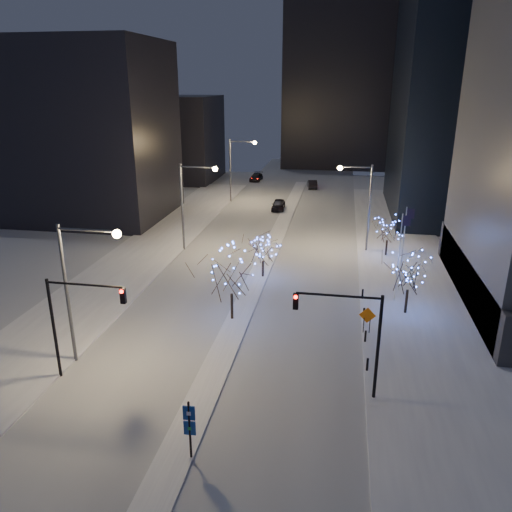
% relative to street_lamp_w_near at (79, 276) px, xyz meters
% --- Properties ---
extents(ground, '(160.00, 160.00, 0.00)m').
position_rel_street_lamp_w_near_xyz_m(ground, '(8.94, -2.00, -6.50)').
color(ground, silver).
rests_on(ground, ground).
extents(road, '(20.00, 130.00, 0.02)m').
position_rel_street_lamp_w_near_xyz_m(road, '(8.94, 33.00, -6.49)').
color(road, silver).
rests_on(road, ground).
extents(median, '(2.00, 80.00, 0.15)m').
position_rel_street_lamp_w_near_xyz_m(median, '(8.94, 28.00, -6.42)').
color(median, white).
rests_on(median, ground).
extents(east_sidewalk, '(10.00, 90.00, 0.15)m').
position_rel_street_lamp_w_near_xyz_m(east_sidewalk, '(23.94, 18.00, -6.42)').
color(east_sidewalk, white).
rests_on(east_sidewalk, ground).
extents(west_sidewalk, '(8.00, 90.00, 0.15)m').
position_rel_street_lamp_w_near_xyz_m(west_sidewalk, '(-5.06, 18.00, -6.42)').
color(west_sidewalk, white).
rests_on(west_sidewalk, ground).
extents(filler_west_near, '(22.00, 18.00, 24.00)m').
position_rel_street_lamp_w_near_xyz_m(filler_west_near, '(-19.06, 38.00, 5.50)').
color(filler_west_near, black).
rests_on(filler_west_near, ground).
extents(filler_west_far, '(18.00, 16.00, 16.00)m').
position_rel_street_lamp_w_near_xyz_m(filler_west_far, '(-17.06, 68.00, 1.50)').
color(filler_west_far, black).
rests_on(filler_west_far, ground).
extents(horizon_block, '(24.00, 14.00, 42.00)m').
position_rel_street_lamp_w_near_xyz_m(horizon_block, '(14.94, 90.00, 14.50)').
color(horizon_block, black).
rests_on(horizon_block, ground).
extents(street_lamp_w_near, '(4.40, 0.56, 10.00)m').
position_rel_street_lamp_w_near_xyz_m(street_lamp_w_near, '(0.00, 0.00, 0.00)').
color(street_lamp_w_near, '#595E66').
rests_on(street_lamp_w_near, ground).
extents(street_lamp_w_mid, '(4.40, 0.56, 10.00)m').
position_rel_street_lamp_w_near_xyz_m(street_lamp_w_mid, '(0.00, 25.00, 0.00)').
color(street_lamp_w_mid, '#595E66').
rests_on(street_lamp_w_mid, ground).
extents(street_lamp_w_far, '(4.40, 0.56, 10.00)m').
position_rel_street_lamp_w_near_xyz_m(street_lamp_w_far, '(0.00, 50.00, 0.00)').
color(street_lamp_w_far, '#595E66').
rests_on(street_lamp_w_far, ground).
extents(street_lamp_east, '(3.90, 0.56, 10.00)m').
position_rel_street_lamp_w_near_xyz_m(street_lamp_east, '(19.02, 28.00, -0.05)').
color(street_lamp_east, '#595E66').
rests_on(street_lamp_east, ground).
extents(traffic_signal_west, '(5.26, 0.43, 7.00)m').
position_rel_street_lamp_w_near_xyz_m(traffic_signal_west, '(0.50, -2.00, -1.74)').
color(traffic_signal_west, black).
rests_on(traffic_signal_west, ground).
extents(traffic_signal_east, '(5.26, 0.43, 7.00)m').
position_rel_street_lamp_w_near_xyz_m(traffic_signal_east, '(17.88, -1.00, -1.74)').
color(traffic_signal_east, black).
rests_on(traffic_signal_east, ground).
extents(flagpoles, '(1.35, 2.60, 8.00)m').
position_rel_street_lamp_w_near_xyz_m(flagpoles, '(22.30, 15.25, -1.70)').
color(flagpoles, silver).
rests_on(flagpoles, east_sidewalk).
extents(bollards, '(0.16, 12.16, 0.90)m').
position_rel_street_lamp_w_near_xyz_m(bollards, '(19.14, 8.00, -5.90)').
color(bollards, black).
rests_on(bollards, east_sidewalk).
extents(car_near, '(2.06, 4.78, 1.61)m').
position_rel_street_lamp_w_near_xyz_m(car_near, '(7.35, 45.81, -5.70)').
color(car_near, black).
rests_on(car_near, ground).
extents(car_mid, '(2.20, 4.71, 1.49)m').
position_rel_street_lamp_w_near_xyz_m(car_mid, '(11.36, 63.33, -5.75)').
color(car_mid, black).
rests_on(car_mid, ground).
extents(car_far, '(2.20, 5.05, 1.44)m').
position_rel_street_lamp_w_near_xyz_m(car_far, '(-0.05, 68.58, -5.78)').
color(car_far, black).
rests_on(car_far, ground).
extents(holiday_tree_median_near, '(6.41, 6.41, 6.36)m').
position_rel_street_lamp_w_near_xyz_m(holiday_tree_median_near, '(8.44, 8.10, -2.26)').
color(holiday_tree_median_near, black).
rests_on(holiday_tree_median_near, median).
extents(holiday_tree_median_far, '(4.57, 4.57, 4.58)m').
position_rel_street_lamp_w_near_xyz_m(holiday_tree_median_far, '(9.44, 17.83, -3.39)').
color(holiday_tree_median_far, black).
rests_on(holiday_tree_median_far, median).
extents(holiday_tree_plaza_near, '(4.67, 4.67, 5.40)m').
position_rel_street_lamp_w_near_xyz_m(holiday_tree_plaza_near, '(22.65, 11.69, -2.78)').
color(holiday_tree_plaza_near, black).
rests_on(holiday_tree_plaza_near, east_sidewalk).
extents(holiday_tree_plaza_far, '(4.52, 4.52, 4.54)m').
position_rel_street_lamp_w_near_xyz_m(holiday_tree_plaza_far, '(22.07, 26.62, -3.35)').
color(holiday_tree_plaza_far, black).
rests_on(holiday_tree_plaza_far, east_sidewalk).
extents(wayfinding_sign, '(0.63, 0.12, 3.53)m').
position_rel_street_lamp_w_near_xyz_m(wayfinding_sign, '(9.82, -8.00, -4.33)').
color(wayfinding_sign, black).
rests_on(wayfinding_sign, ground).
extents(construction_sign, '(1.30, 0.10, 2.14)m').
position_rel_street_lamp_w_near_xyz_m(construction_sign, '(19.26, 7.47, -5.06)').
color(construction_sign, black).
rests_on(construction_sign, east_sidewalk).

